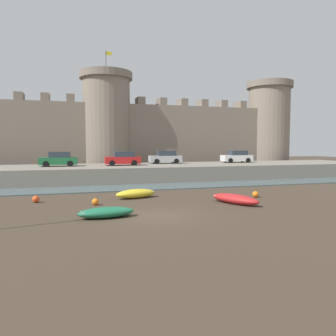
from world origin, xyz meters
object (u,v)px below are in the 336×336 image
at_px(mooring_buoy_off_centre, 95,202).
at_px(mooring_buoy_near_channel, 36,199).
at_px(car_quay_centre_west, 237,157).
at_px(mooring_buoy_near_shore, 256,194).
at_px(car_quay_west, 123,159).
at_px(car_quay_east, 165,157).
at_px(rowboat_midflat_right, 235,199).
at_px(rowboat_foreground_left, 136,193).
at_px(car_quay_centre_east, 59,159).
at_px(rowboat_midflat_left, 106,212).

bearing_deg(mooring_buoy_off_centre, mooring_buoy_near_channel, 151.30).
xyz_separation_m(mooring_buoy_near_channel, car_quay_centre_west, (23.99, 14.81, 2.27)).
distance_m(mooring_buoy_near_shore, mooring_buoy_near_channel, 16.63).
xyz_separation_m(car_quay_west, car_quay_east, (5.83, 2.27, 0.00)).
bearing_deg(mooring_buoy_near_channel, rowboat_midflat_right, -17.97).
bearing_deg(car_quay_east, mooring_buoy_near_shore, -82.39).
bearing_deg(rowboat_midflat_right, car_quay_centre_west, 61.53).
bearing_deg(rowboat_midflat_right, rowboat_foreground_left, 144.99).
bearing_deg(car_quay_west, rowboat_foreground_left, -94.11).
xyz_separation_m(rowboat_midflat_right, car_quay_centre_west, (10.42, 19.21, 2.17)).
distance_m(mooring_buoy_off_centre, car_quay_centre_east, 16.14).
xyz_separation_m(rowboat_midflat_left, car_quay_west, (3.87, 19.43, 2.20)).
bearing_deg(mooring_buoy_off_centre, rowboat_midflat_left, -85.43).
height_order(rowboat_foreground_left, mooring_buoy_near_channel, rowboat_foreground_left).
relative_size(mooring_buoy_off_centre, car_quay_centre_east, 0.11).
xyz_separation_m(mooring_buoy_near_shore, car_quay_east, (-2.37, 17.74, 2.28)).
bearing_deg(rowboat_foreground_left, mooring_buoy_off_centre, -145.99).
distance_m(mooring_buoy_near_channel, car_quay_west, 15.64).
distance_m(rowboat_midflat_left, mooring_buoy_near_channel, 7.71).
distance_m(car_quay_west, car_quay_centre_west, 15.83).
distance_m(rowboat_foreground_left, car_quay_west, 13.31).
bearing_deg(rowboat_midflat_left, car_quay_centre_east, 99.28).
distance_m(rowboat_midflat_right, car_quay_centre_west, 21.96).
bearing_deg(mooring_buoy_off_centre, car_quay_west, 74.64).
relative_size(mooring_buoy_off_centre, car_quay_west, 0.11).
bearing_deg(car_quay_east, car_quay_west, -158.74).
xyz_separation_m(rowboat_foreground_left, car_quay_centre_east, (-6.17, 13.51, 2.16)).
bearing_deg(car_quay_centre_west, rowboat_midflat_left, -132.82).
height_order(rowboat_midflat_right, mooring_buoy_near_channel, rowboat_midflat_right).
bearing_deg(rowboat_midflat_right, mooring_buoy_off_centre, 167.08).
height_order(rowboat_midflat_left, mooring_buoy_near_shore, rowboat_midflat_left).
xyz_separation_m(mooring_buoy_off_centre, car_quay_centre_west, (19.94, 17.03, 2.29)).
relative_size(car_quay_east, car_quay_centre_west, 1.00).
xyz_separation_m(car_quay_centre_east, car_quay_centre_west, (22.85, 1.32, 0.00)).
xyz_separation_m(rowboat_midflat_right, mooring_buoy_near_shore, (2.88, 2.02, -0.11)).
bearing_deg(car_quay_west, rowboat_midflat_left, -101.27).
bearing_deg(car_quay_centre_west, rowboat_foreground_left, -138.36).
height_order(car_quay_centre_east, car_quay_centre_west, same).
bearing_deg(car_quay_centre_west, mooring_buoy_near_channel, -148.31).
xyz_separation_m(mooring_buoy_near_shore, car_quay_centre_west, (7.53, 17.20, 2.28)).
relative_size(rowboat_midflat_right, car_quay_centre_east, 0.98).
distance_m(rowboat_foreground_left, mooring_buoy_near_channel, 7.31).
bearing_deg(car_quay_centre_east, rowboat_foreground_left, -65.44).
bearing_deg(mooring_buoy_off_centre, rowboat_midflat_right, -12.92).
xyz_separation_m(rowboat_midflat_left, car_quay_centre_east, (-3.24, 19.84, 2.20)).
height_order(rowboat_midflat_right, car_quay_east, car_quay_east).
distance_m(mooring_buoy_near_shore, car_quay_west, 17.65).
xyz_separation_m(mooring_buoy_near_channel, car_quay_west, (8.25, 13.08, 2.27)).
bearing_deg(mooring_buoy_near_channel, car_quay_centre_east, 85.18).
height_order(rowboat_midflat_left, car_quay_west, car_quay_west).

